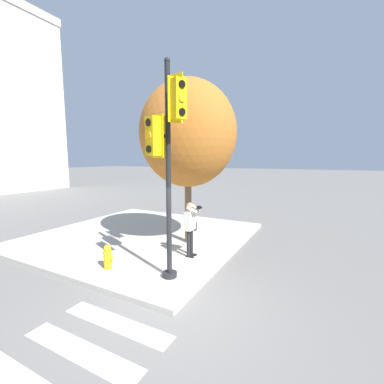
{
  "coord_description": "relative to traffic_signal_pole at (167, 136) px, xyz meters",
  "views": [
    {
      "loc": [
        -4.67,
        -3.11,
        3.23
      ],
      "look_at": [
        1.9,
        0.33,
        2.27
      ],
      "focal_mm": 24.0,
      "sensor_mm": 36.0,
      "label": 1
    }
  ],
  "objects": [
    {
      "name": "fire_hydrant",
      "position": [
        -0.38,
        1.81,
        -3.31
      ],
      "size": [
        0.22,
        0.28,
        0.69
      ],
      "color": "yellow",
      "rests_on": "sidewalk_corner"
    },
    {
      "name": "traffic_signal_pole",
      "position": [
        0.0,
        0.0,
        0.0
      ],
      "size": [
        1.24,
        1.2,
        5.49
      ],
      "color": "black",
      "rests_on": "sidewalk_corner"
    },
    {
      "name": "street_tree",
      "position": [
        2.74,
        0.91,
        0.32
      ],
      "size": [
        3.43,
        3.43,
        5.87
      ],
      "color": "brown",
      "rests_on": "sidewalk_corner"
    },
    {
      "name": "ground_plane",
      "position": [
        -0.76,
        -0.41,
        -3.78
      ],
      "size": [
        160.0,
        160.0,
        0.0
      ],
      "primitive_type": "plane",
      "color": "slate"
    },
    {
      "name": "sidewalk_corner",
      "position": [
        2.74,
        3.09,
        -3.71
      ],
      "size": [
        8.0,
        8.0,
        0.14
      ],
      "color": "#ADA89E",
      "rests_on": "ground_plane"
    },
    {
      "name": "person_photographer",
      "position": [
        1.55,
        0.18,
        -2.61
      ],
      "size": [
        0.58,
        0.54,
        1.74
      ],
      "color": "black",
      "rests_on": "sidewalk_corner"
    }
  ]
}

